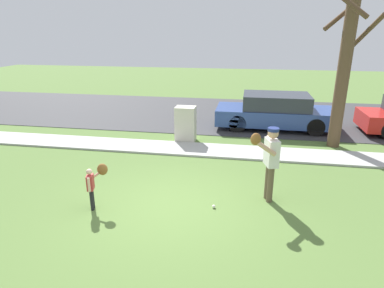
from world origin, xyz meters
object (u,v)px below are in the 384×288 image
Objects in this scene: person_adult at (270,156)px; street_tree_near at (346,55)px; person_child at (94,181)px; utility_cabinet at (186,124)px; parked_wagon_blue at (275,112)px; baseball at (214,206)px.

person_adult is 5.13m from street_tree_near.
street_tree_near is at bearing 24.90° from person_child.
utility_cabinet is 0.27× the size of parked_wagon_blue.
parked_wagon_blue reaches higher than utility_cabinet.
person_adult is at bearing 85.04° from parked_wagon_blue.
baseball is at bearing 75.80° from parked_wagon_blue.
parked_wagon_blue is at bearing 135.22° from street_tree_near.
utility_cabinet is at bearing 34.40° from parked_wagon_blue.
person_child is at bearing -102.07° from utility_cabinet.
baseball is at bearing 10.20° from person_adult.
person_child is 0.18× the size of street_tree_near.
person_adult is 0.38× the size of parked_wagon_blue.
parked_wagon_blue is (-1.81, 1.80, -2.27)m from street_tree_near.
street_tree_near is at bearing 53.78° from baseball.
street_tree_near is at bearing 135.22° from parked_wagon_blue.
parked_wagon_blue is (1.65, 6.53, 0.62)m from baseball.
baseball is (2.50, 0.42, -0.61)m from person_child.
street_tree_near reaches higher than baseball.
parked_wagon_blue reaches higher than baseball.
person_adult is 3.78m from person_child.
utility_cabinet is at bearing -71.79° from person_adult.
baseball is (-1.13, -0.56, -1.02)m from person_adult.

